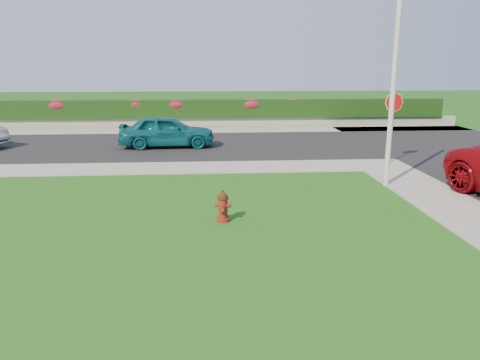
{
  "coord_description": "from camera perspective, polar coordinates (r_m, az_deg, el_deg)",
  "views": [
    {
      "loc": [
        0.34,
        -8.28,
        3.82
      ],
      "look_at": [
        1.15,
        3.41,
        0.9
      ],
      "focal_mm": 35.0,
      "sensor_mm": 36.0,
      "label": 1
    }
  ],
  "objects": [
    {
      "name": "ground",
      "position": [
        9.12,
        -5.85,
        -10.84
      ],
      "size": [
        120.0,
        120.0,
        0.0
      ],
      "primitive_type": "plane",
      "color": "black",
      "rests_on": "ground"
    },
    {
      "name": "street_far",
      "position": [
        23.22,
        -17.26,
        3.93
      ],
      "size": [
        26.0,
        8.0,
        0.04
      ],
      "primitive_type": "cube",
      "color": "black",
      "rests_on": "ground"
    },
    {
      "name": "sidewalk_far",
      "position": [
        18.79,
        -23.61,
        1.13
      ],
      "size": [
        24.0,
        2.0,
        0.04
      ],
      "primitive_type": "cube",
      "color": "gray",
      "rests_on": "ground"
    },
    {
      "name": "curb_corner",
      "position": [
        18.9,
        16.75,
        1.79
      ],
      "size": [
        2.0,
        2.0,
        0.04
      ],
      "primitive_type": "cube",
      "color": "gray",
      "rests_on": "ground"
    },
    {
      "name": "sidewalk_beyond",
      "position": [
        27.57,
        -6.76,
        5.96
      ],
      "size": [
        34.0,
        2.0,
        0.04
      ],
      "primitive_type": "cube",
      "color": "gray",
      "rests_on": "ground"
    },
    {
      "name": "retaining_wall",
      "position": [
        29.02,
        -6.64,
        6.92
      ],
      "size": [
        34.0,
        0.4,
        0.6
      ],
      "primitive_type": "cube",
      "color": "gray",
      "rests_on": "ground"
    },
    {
      "name": "hedge",
      "position": [
        29.03,
        -6.68,
        8.61
      ],
      "size": [
        32.0,
        0.9,
        1.1
      ],
      "primitive_type": "cube",
      "color": "black",
      "rests_on": "retaining_wall"
    },
    {
      "name": "fire_hydrant",
      "position": [
        11.61,
        -2.1,
        -3.27
      ],
      "size": [
        0.41,
        0.39,
        0.8
      ],
      "rotation": [
        0.0,
        0.0,
        -0.24
      ],
      "color": "#56180D",
      "rests_on": "ground"
    },
    {
      "name": "sedan_teal",
      "position": [
        22.11,
        -8.91,
        5.93
      ],
      "size": [
        4.46,
        1.97,
        1.49
      ],
      "primitive_type": "imported",
      "rotation": [
        0.0,
        0.0,
        1.62
      ],
      "color": "#0D5A66",
      "rests_on": "street_far"
    },
    {
      "name": "utility_pole",
      "position": [
        15.35,
        18.22,
        11.3
      ],
      "size": [
        0.16,
        0.16,
        6.57
      ],
      "primitive_type": "cylinder",
      "color": "silver",
      "rests_on": "ground"
    },
    {
      "name": "stop_sign",
      "position": [
        19.14,
        18.21,
        8.04
      ],
      "size": [
        0.75,
        0.11,
        2.76
      ],
      "rotation": [
        0.0,
        0.0,
        -0.28
      ],
      "color": "slate",
      "rests_on": "ground"
    },
    {
      "name": "flower_clump_b",
      "position": [
        30.21,
        -21.31,
        8.49
      ],
      "size": [
        1.41,
        0.9,
        0.7
      ],
      "primitive_type": "ellipsoid",
      "color": "#A51C2F",
      "rests_on": "hedge"
    },
    {
      "name": "flower_clump_c",
      "position": [
        29.19,
        -12.55,
        9.01
      ],
      "size": [
        1.21,
        0.78,
        0.61
      ],
      "primitive_type": "ellipsoid",
      "color": "#A51C2F",
      "rests_on": "hedge"
    },
    {
      "name": "flower_clump_d",
      "position": [
        28.94,
        -7.76,
        9.11
      ],
      "size": [
        1.38,
        0.89,
        0.69
      ],
      "primitive_type": "ellipsoid",
      "color": "#A51C2F",
      "rests_on": "hedge"
    },
    {
      "name": "flower_clump_e",
      "position": [
        29.0,
        1.38,
        9.22
      ],
      "size": [
        1.44,
        0.92,
        0.72
      ],
      "primitive_type": "ellipsoid",
      "color": "#A51C2F",
      "rests_on": "hedge"
    },
    {
      "name": "flower_clump_f",
      "position": [
        29.35,
        6.5,
        9.32
      ],
      "size": [
        1.1,
        0.71,
        0.55
      ],
      "primitive_type": "ellipsoid",
      "color": "#A51C2F",
      "rests_on": "hedge"
    }
  ]
}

